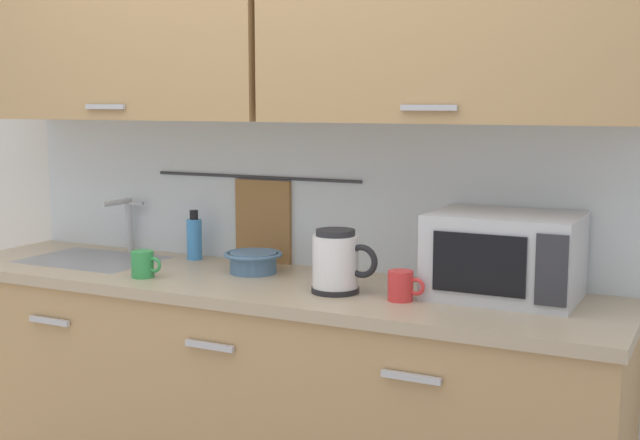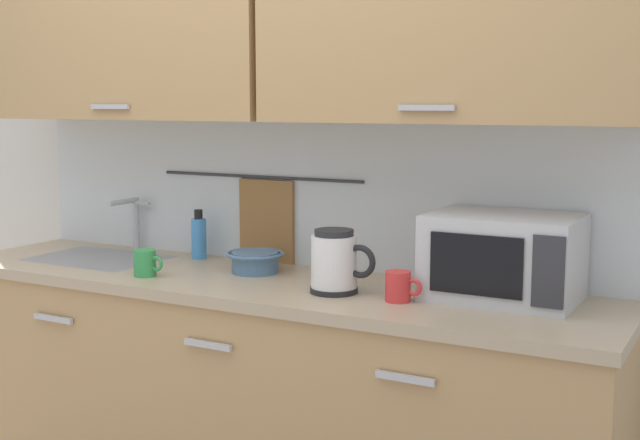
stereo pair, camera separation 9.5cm
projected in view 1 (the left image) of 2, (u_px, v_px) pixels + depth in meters
The scene contains 9 objects.
counter_unit at pixel (258, 399), 2.99m from camera, with size 2.53×0.64×0.90m.
back_wall_assembly at pixel (289, 100), 3.04m from camera, with size 3.70×0.41×2.50m.
sink_faucet at pixel (126, 217), 3.44m from camera, with size 0.09×0.17×0.22m.
microwave at pixel (505, 256), 2.62m from camera, with size 0.46×0.35×0.27m.
electric_kettle at pixel (337, 262), 2.70m from camera, with size 0.23×0.16×0.21m.
dish_soap_bottle at pixel (194, 238), 3.27m from camera, with size 0.06×0.06×0.20m.
mug_near_sink at pixel (143, 264), 2.94m from camera, with size 0.12×0.08×0.09m.
mixing_bowl at pixel (253, 261), 3.02m from camera, with size 0.21×0.21×0.08m.
mug_by_kettle at pixel (401, 286), 2.59m from camera, with size 0.12×0.08×0.09m.
Camera 1 is at (1.47, -2.16, 1.52)m, focal length 46.60 mm.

